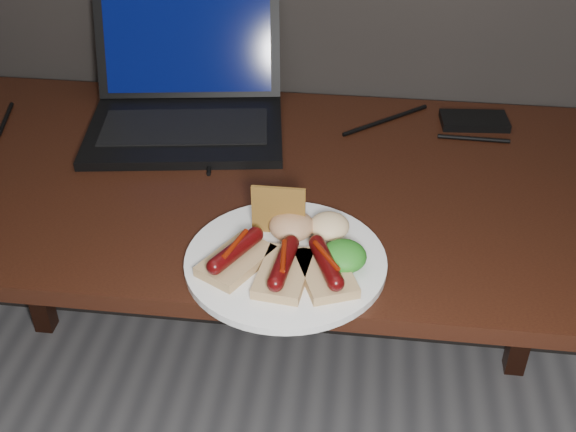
# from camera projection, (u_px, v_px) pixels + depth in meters

# --- Properties ---
(desk) EXTENTS (1.40, 0.70, 0.75)m
(desk) POSITION_uv_depth(u_px,v_px,m) (246.00, 215.00, 1.37)
(desk) COLOR black
(desk) RESTS_ON ground
(laptop) EXTENTS (0.43, 0.40, 0.25)m
(laptop) POSITION_uv_depth(u_px,v_px,m) (186.00, 98.00, 1.46)
(laptop) COLOR black
(laptop) RESTS_ON desk
(hard_drive) EXTENTS (0.14, 0.08, 0.02)m
(hard_drive) POSITION_uv_depth(u_px,v_px,m) (474.00, 121.00, 1.47)
(hard_drive) COLOR black
(hard_drive) RESTS_ON desk
(desk_cables) EXTENTS (1.04, 0.33, 0.01)m
(desk_cables) POSITION_uv_depth(u_px,v_px,m) (256.00, 132.00, 1.44)
(desk_cables) COLOR black
(desk_cables) RESTS_ON desk
(plate) EXTENTS (0.32, 0.32, 0.01)m
(plate) POSITION_uv_depth(u_px,v_px,m) (286.00, 261.00, 1.11)
(plate) COLOR white
(plate) RESTS_ON desk
(bread_sausage_left) EXTENTS (0.12, 0.13, 0.04)m
(bread_sausage_left) POSITION_uv_depth(u_px,v_px,m) (236.00, 256.00, 1.08)
(bread_sausage_left) COLOR tan
(bread_sausage_left) RESTS_ON plate
(bread_sausage_center) EXTENTS (0.08, 0.12, 0.04)m
(bread_sausage_center) POSITION_uv_depth(u_px,v_px,m) (283.00, 269.00, 1.06)
(bread_sausage_center) COLOR tan
(bread_sausage_center) RESTS_ON plate
(bread_sausage_right) EXTENTS (0.11, 0.13, 0.04)m
(bread_sausage_right) POSITION_uv_depth(u_px,v_px,m) (326.00, 268.00, 1.06)
(bread_sausage_right) COLOR tan
(bread_sausage_right) RESTS_ON plate
(crispbread) EXTENTS (0.08, 0.01, 0.08)m
(crispbread) POSITION_uv_depth(u_px,v_px,m) (278.00, 210.00, 1.13)
(crispbread) COLOR #A6752D
(crispbread) RESTS_ON plate
(salad_greens) EXTENTS (0.07, 0.07, 0.04)m
(salad_greens) POSITION_uv_depth(u_px,v_px,m) (344.00, 256.00, 1.08)
(salad_greens) COLOR #1B5A12
(salad_greens) RESTS_ON plate
(salsa_mound) EXTENTS (0.07, 0.07, 0.04)m
(salsa_mound) POSITION_uv_depth(u_px,v_px,m) (291.00, 226.00, 1.14)
(salsa_mound) COLOR #972B0F
(salsa_mound) RESTS_ON plate
(coleslaw_mound) EXTENTS (0.06, 0.06, 0.04)m
(coleslaw_mound) POSITION_uv_depth(u_px,v_px,m) (329.00, 226.00, 1.14)
(coleslaw_mound) COLOR beige
(coleslaw_mound) RESTS_ON plate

